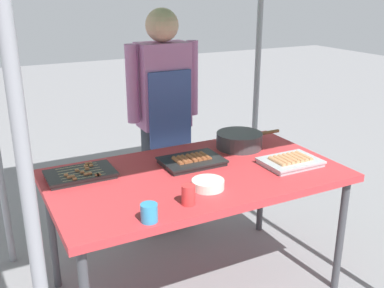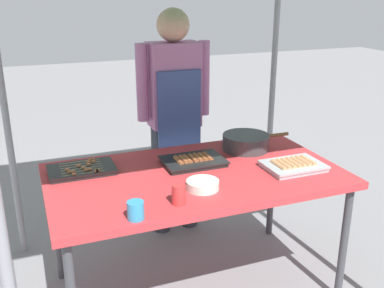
{
  "view_description": "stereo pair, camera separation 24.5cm",
  "coord_description": "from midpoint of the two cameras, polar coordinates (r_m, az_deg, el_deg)",
  "views": [
    {
      "loc": [
        -1.06,
        -2.01,
        1.71
      ],
      "look_at": [
        0.0,
        0.05,
        0.9
      ],
      "focal_mm": 41.89,
      "sensor_mm": 36.0,
      "label": 1
    },
    {
      "loc": [
        -0.84,
        -2.11,
        1.71
      ],
      "look_at": [
        0.0,
        0.05,
        0.9
      ],
      "focal_mm": 41.89,
      "sensor_mm": 36.0,
      "label": 2
    }
  ],
  "objects": [
    {
      "name": "ground_plane",
      "position": [
        2.84,
        2.98,
        -17.77
      ],
      "size": [
        18.0,
        18.0,
        0.0
      ],
      "primitive_type": "plane",
      "color": "slate"
    },
    {
      "name": "stall_table",
      "position": [
        2.49,
        3.25,
        -4.82
      ],
      "size": [
        1.6,
        0.9,
        0.75
      ],
      "color": "#C63338",
      "rests_on": "ground"
    },
    {
      "name": "tray_grilled_sausages",
      "position": [
        2.57,
        2.89,
        -2.23
      ],
      "size": [
        0.35,
        0.25,
        0.05
      ],
      "color": "black",
      "rests_on": "stall_table"
    },
    {
      "name": "tray_meat_skewers",
      "position": [
        2.5,
        -11.17,
        -3.29
      ],
      "size": [
        0.36,
        0.23,
        0.04
      ],
      "color": "black",
      "rests_on": "stall_table"
    },
    {
      "name": "tray_pork_links",
      "position": [
        2.6,
        15.44,
        -2.68
      ],
      "size": [
        0.33,
        0.24,
        0.05
      ],
      "color": "#ADADB2",
      "rests_on": "stall_table"
    },
    {
      "name": "cooking_wok",
      "position": [
        2.83,
        9.36,
        0.29
      ],
      "size": [
        0.45,
        0.29,
        0.1
      ],
      "color": "#38383A",
      "rests_on": "stall_table"
    },
    {
      "name": "condiment_bowl",
      "position": [
        2.26,
        4.48,
        -5.26
      ],
      "size": [
        0.17,
        0.17,
        0.05
      ],
      "primitive_type": "cylinder",
      "color": "silver",
      "rests_on": "stall_table"
    },
    {
      "name": "drink_cup_near_edge",
      "position": [
        2.1,
        1.67,
        -6.53
      ],
      "size": [
        0.07,
        0.07,
        0.1
      ],
      "primitive_type": "cylinder",
      "color": "red",
      "rests_on": "stall_table"
    },
    {
      "name": "drink_cup_by_wok",
      "position": [
        1.98,
        -3.65,
        -8.51
      ],
      "size": [
        0.08,
        0.08,
        0.08
      ],
      "primitive_type": "cylinder",
      "color": "#338CBF",
      "rests_on": "stall_table"
    },
    {
      "name": "vendor_woman",
      "position": [
        3.08,
        0.01,
        4.82
      ],
      "size": [
        0.52,
        0.23,
        1.59
      ],
      "rotation": [
        0.0,
        0.0,
        3.14
      ],
      "color": "#333842",
      "rests_on": "ground"
    }
  ]
}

